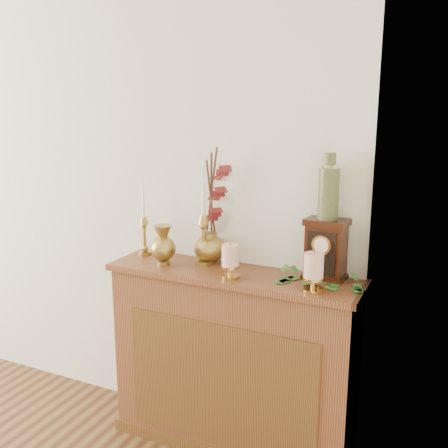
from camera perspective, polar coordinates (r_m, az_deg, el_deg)
The scene contains 10 objects.
console_shelf at distance 2.70m, azimuth 0.88°, elevation -15.21°, with size 1.24×0.34×0.93m.
candlestick_left at distance 2.77m, azimuth -8.68°, elevation -0.62°, with size 0.07×0.07×0.42m.
candlestick_center at distance 2.57m, azimuth -2.24°, elevation -0.84°, with size 0.09×0.09×0.51m.
bud_vase at distance 2.59m, azimuth -6.65°, elevation -2.34°, with size 0.12×0.12×0.20m.
ginger_jar at distance 2.60m, azimuth -0.84°, elevation 1.45°, with size 0.24×0.25×0.58m.
pillar_candle_left at distance 2.39m, azimuth 0.69°, elevation -3.89°, with size 0.09×0.09×0.17m.
pillar_candle_right at distance 2.25m, azimuth 9.72°, elevation -5.01°, with size 0.09×0.09×0.18m.
ivy_garland at distance 2.39m, azimuth 9.67°, elevation -5.99°, with size 0.43×0.17×0.08m.
mantel_clock at distance 2.41m, azimuth 11.01°, elevation -2.77°, with size 0.20×0.15×0.28m.
ceramic_vase at distance 2.35m, azimuth 11.32°, elevation 3.68°, with size 0.09×0.09×0.29m.
Camera 1 is at (2.38, -0.07, 1.72)m, focal length 42.00 mm.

